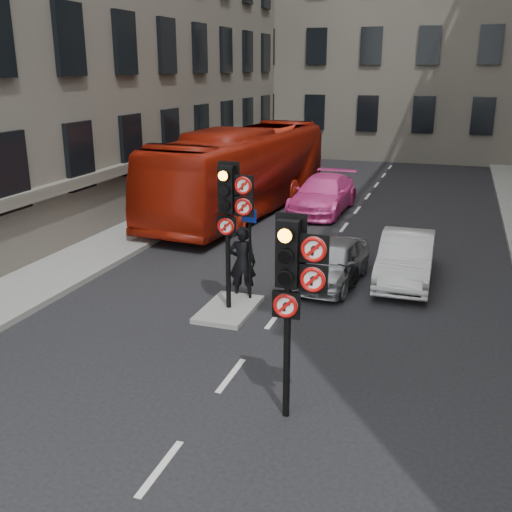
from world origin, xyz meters
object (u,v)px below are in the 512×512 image
Objects in this scene: signal_near at (293,276)px; bus_red at (242,171)px; motorcyclist at (242,263)px; car_white at (406,258)px; motorcycle at (349,276)px; signal_far at (231,205)px; car_silver at (333,262)px; info_sign at (250,241)px; car_pink at (323,194)px.

signal_near is 15.44m from bus_red.
motorcyclist is (-2.68, 5.01, -1.62)m from signal_near.
motorcycle is (-1.32, -1.48, -0.20)m from car_white.
signal_far is 0.87× the size of car_white.
motorcyclist is at bearing -131.54° from car_silver.
signal_far is 5.69m from car_white.
car_silver is at bearing 140.49° from motorcycle.
motorcyclist is at bearing -146.42° from motorcycle.
motorcycle is 0.82× the size of motorcyclist.
car_silver is 9.12m from bus_red.
motorcyclist is at bearing -146.39° from car_white.
bus_red reaches higher than car_silver.
signal_far is 10.80m from bus_red.
info_sign is (-1.70, -2.13, 1.01)m from car_silver.
bus_red is at bearing -84.14° from motorcyclist.
bus_red reaches higher than motorcyclist.
bus_red is 10.13m from info_sign.
motorcycle is (-0.10, 6.21, -2.11)m from signal_near.
bus_red is (-7.21, 6.52, 1.05)m from car_white.
bus_red is at bearing -158.77° from car_pink.
motorcycle is 2.96m from info_sign.
bus_red is (-3.39, 10.21, -0.98)m from signal_far.
car_white is 0.33× the size of bus_red.
motorcyclist reaches higher than car_pink.
car_silver reaches higher than motorcycle.
signal_near reaches higher than car_pink.
signal_near is at bearing -56.98° from signal_far.
info_sign is (0.30, -0.27, 0.67)m from motorcyclist.
motorcyclist is at bearing 118.17° from signal_near.
motorcycle is 2.89m from motorcyclist.
car_white is at bearing 52.44° from info_sign.
motorcycle is at bearing -48.75° from bus_red.
bus_red is (-5.30, 7.34, 1.10)m from car_silver.
car_white is at bearing -159.39° from motorcyclist.
motorcyclist is (-3.90, -2.68, 0.29)m from car_white.
info_sign is at bearing 123.65° from motorcyclist.
signal_near is at bearing -62.28° from bus_red.
bus_red reaches higher than car_white.
signal_near is 0.70× the size of car_pink.
car_pink reaches higher than car_silver.
car_white is 1.99m from motorcycle.
bus_red is at bearing 112.85° from signal_near.
car_silver is 2.91m from info_sign.
signal_far is 1.85× the size of motorcyclist.
car_silver is (-0.69, 6.87, -1.96)m from signal_near.
info_sign is (-3.61, -2.95, 0.96)m from car_white.
signal_near reaches higher than motorcyclist.
motorcyclist is (-2.58, -1.21, 0.49)m from motorcycle.
signal_near is 8.02m from car_white.
car_pink is 2.63× the size of motorcyclist.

